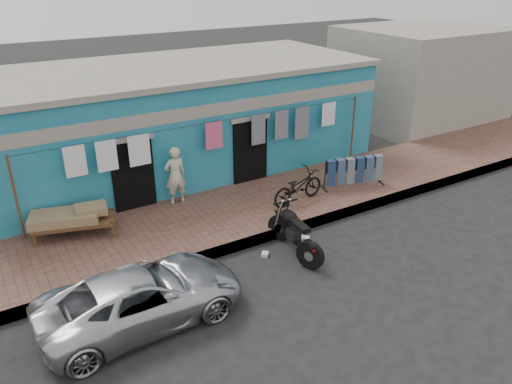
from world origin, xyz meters
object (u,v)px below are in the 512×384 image
seated_person (175,175)px  jeans_rack (354,172)px  charpoy (74,222)px  car (142,296)px  motorcycle (295,232)px  bicycle (298,183)px

seated_person → jeans_rack: 5.08m
charpoy → jeans_rack: jeans_rack is taller
seated_person → car: bearing=60.3°
seated_person → charpoy: seated_person is taller
motorcycle → bicycle: bearing=58.7°
charpoy → bicycle: bearing=-12.8°
car → jeans_rack: 7.51m
seated_person → charpoy: bearing=9.1°
car → jeans_rack: size_ratio=2.04×
seated_person → motorcycle: 3.76m
bicycle → motorcycle: bicycle is taller
bicycle → charpoy: bicycle is taller
car → motorcycle: (3.81, 0.50, 0.02)m
jeans_rack → charpoy: bearing=170.6°
bicycle → charpoy: size_ratio=0.79×
car → bicycle: bicycle is taller
bicycle → car: bearing=105.4°
seated_person → motorcycle: seated_person is taller
motorcycle → jeans_rack: size_ratio=0.94×
seated_person → bicycle: bearing=150.9°
bicycle → charpoy: (-5.57, 1.27, -0.22)m
motorcycle → jeans_rack: (3.34, 1.80, 0.14)m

